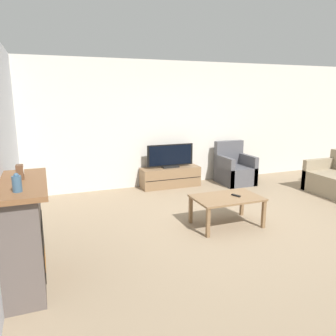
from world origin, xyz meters
The scene contains 10 objects.
ground_plane centered at (0.00, 0.00, 0.00)m, with size 24.00×24.00×0.00m, color #89755B.
wall_back centered at (0.00, 2.72, 1.35)m, with size 12.00×0.06×2.70m.
fireplace centered at (-3.17, -0.54, 0.57)m, with size 0.49×1.24×1.12m.
mantel_vase_left centered at (-3.15, -0.91, 1.20)m, with size 0.08×0.08×0.18m.
mantel_clock centered at (-3.15, -0.42, 1.20)m, with size 0.08×0.11×0.15m.
tv_stand centered at (-0.35, 2.44, 0.22)m, with size 1.30×0.42×0.43m.
tv centered at (-0.35, 2.44, 0.67)m, with size 1.05×0.18×0.51m.
armchair centered at (1.13, 2.21, 0.30)m, with size 0.70×0.76×0.94m.
coffee_table centered at (-0.35, 0.08, 0.40)m, with size 1.03×0.66×0.46m.
remote centered at (-0.20, 0.06, 0.47)m, with size 0.09×0.15×0.02m.
Camera 1 is at (-2.91, -4.05, 1.98)m, focal length 35.00 mm.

